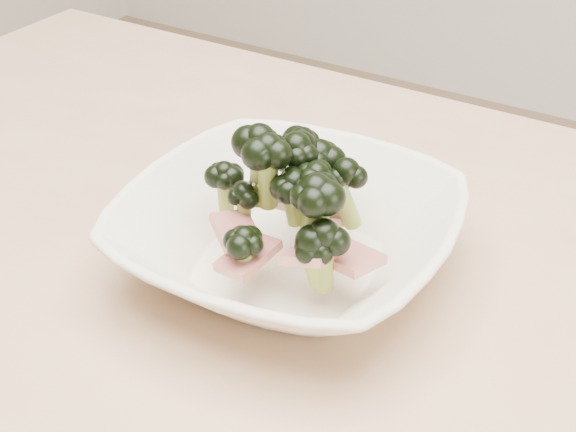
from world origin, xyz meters
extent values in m
cube|color=tan|center=(0.00, 0.00, 0.73)|extent=(1.20, 0.80, 0.04)
cylinder|color=tan|center=(-0.55, 0.35, 0.35)|extent=(0.06, 0.06, 0.71)
imported|color=beige|center=(-0.01, 0.04, 0.78)|extent=(0.28, 0.28, 0.06)
cylinder|color=olive|center=(0.03, 0.01, 0.82)|extent=(0.02, 0.03, 0.06)
ellipsoid|color=black|center=(0.03, 0.01, 0.85)|extent=(0.04, 0.04, 0.03)
cylinder|color=olive|center=(-0.01, 0.07, 0.82)|extent=(0.02, 0.02, 0.05)
ellipsoid|color=black|center=(-0.01, 0.07, 0.85)|extent=(0.04, 0.04, 0.03)
cylinder|color=olive|center=(0.01, 0.02, 0.82)|extent=(0.02, 0.02, 0.03)
ellipsoid|color=black|center=(0.01, 0.02, 0.84)|extent=(0.04, 0.04, 0.03)
cylinder|color=olive|center=(0.05, 0.00, 0.79)|extent=(0.02, 0.02, 0.04)
ellipsoid|color=black|center=(0.05, 0.00, 0.82)|extent=(0.04, 0.04, 0.03)
cylinder|color=olive|center=(0.01, 0.08, 0.80)|extent=(0.02, 0.01, 0.03)
ellipsoid|color=black|center=(0.01, 0.08, 0.82)|extent=(0.03, 0.03, 0.03)
cylinder|color=olive|center=(0.02, 0.03, 0.82)|extent=(0.02, 0.02, 0.04)
ellipsoid|color=black|center=(0.02, 0.03, 0.84)|extent=(0.03, 0.03, 0.02)
cylinder|color=olive|center=(0.04, -0.01, 0.79)|extent=(0.01, 0.02, 0.03)
ellipsoid|color=black|center=(0.04, -0.01, 0.82)|extent=(0.03, 0.03, 0.02)
cylinder|color=olive|center=(-0.07, 0.04, 0.79)|extent=(0.01, 0.01, 0.04)
ellipsoid|color=black|center=(-0.07, 0.04, 0.82)|extent=(0.03, 0.03, 0.03)
cylinder|color=olive|center=(-0.01, 0.02, 0.84)|extent=(0.02, 0.02, 0.05)
ellipsoid|color=black|center=(-0.01, 0.02, 0.86)|extent=(0.04, 0.04, 0.03)
cylinder|color=olive|center=(0.03, 0.06, 0.81)|extent=(0.02, 0.03, 0.05)
ellipsoid|color=black|center=(0.03, 0.06, 0.84)|extent=(0.04, 0.04, 0.03)
cylinder|color=olive|center=(-0.01, 0.05, 0.83)|extent=(0.02, 0.02, 0.03)
ellipsoid|color=black|center=(-0.01, 0.05, 0.85)|extent=(0.04, 0.04, 0.03)
cylinder|color=olive|center=(0.02, 0.03, 0.82)|extent=(0.02, 0.02, 0.04)
ellipsoid|color=black|center=(0.02, 0.03, 0.85)|extent=(0.03, 0.03, 0.03)
cylinder|color=olive|center=(-0.03, 0.03, 0.83)|extent=(0.02, 0.02, 0.05)
ellipsoid|color=black|center=(-0.03, 0.03, 0.86)|extent=(0.04, 0.04, 0.03)
cylinder|color=olive|center=(-0.01, -0.02, 0.79)|extent=(0.01, 0.02, 0.03)
ellipsoid|color=black|center=(-0.01, -0.02, 0.81)|extent=(0.03, 0.03, 0.02)
cylinder|color=olive|center=(0.00, 0.07, 0.81)|extent=(0.02, 0.03, 0.04)
ellipsoid|color=black|center=(0.00, 0.07, 0.84)|extent=(0.04, 0.04, 0.03)
cylinder|color=olive|center=(0.00, 0.09, 0.79)|extent=(0.02, 0.02, 0.04)
ellipsoid|color=black|center=(0.00, 0.09, 0.82)|extent=(0.04, 0.04, 0.03)
cylinder|color=olive|center=(-0.03, 0.09, 0.79)|extent=(0.02, 0.02, 0.05)
ellipsoid|color=black|center=(-0.03, 0.09, 0.82)|extent=(0.04, 0.04, 0.03)
cylinder|color=olive|center=(-0.03, 0.01, 0.81)|extent=(0.02, 0.02, 0.03)
ellipsoid|color=black|center=(-0.03, 0.01, 0.82)|extent=(0.03, 0.03, 0.02)
cube|color=maroon|center=(-0.01, -0.02, 0.79)|extent=(0.03, 0.05, 0.01)
cube|color=maroon|center=(0.04, 0.01, 0.80)|extent=(0.04, 0.06, 0.03)
cube|color=maroon|center=(-0.01, 0.07, 0.80)|extent=(0.04, 0.06, 0.01)
cube|color=maroon|center=(0.00, 0.07, 0.79)|extent=(0.05, 0.05, 0.02)
cube|color=maroon|center=(0.06, 0.02, 0.80)|extent=(0.05, 0.05, 0.02)
cube|color=maroon|center=(-0.03, -0.01, 0.80)|extent=(0.05, 0.05, 0.02)
camera|label=1|loc=(0.26, -0.40, 1.14)|focal=50.00mm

